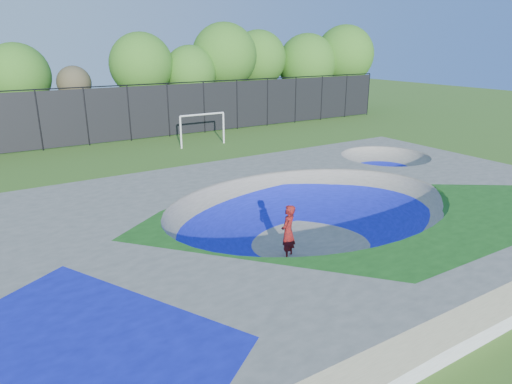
% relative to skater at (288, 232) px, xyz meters
% --- Properties ---
extents(ground, '(120.00, 120.00, 0.00)m').
position_rel_skater_xyz_m(ground, '(1.58, 0.74, -0.94)').
color(ground, '#37601A').
rests_on(ground, ground).
extents(skate_deck, '(22.00, 14.00, 1.50)m').
position_rel_skater_xyz_m(skate_deck, '(1.58, 0.74, -0.19)').
color(skate_deck, gray).
rests_on(skate_deck, ground).
extents(skater, '(0.82, 0.74, 1.88)m').
position_rel_skater_xyz_m(skater, '(0.00, 0.00, 0.00)').
color(skater, red).
rests_on(skater, ground).
extents(skateboard, '(0.75, 0.65, 0.05)m').
position_rel_skater_xyz_m(skateboard, '(0.00, 0.00, -0.92)').
color(skateboard, black).
rests_on(skateboard, ground).
extents(soccer_goal, '(3.39, 0.12, 2.24)m').
position_rel_skater_xyz_m(soccer_goal, '(5.32, 17.39, 0.62)').
color(soccer_goal, silver).
rests_on(soccer_goal, ground).
extents(fence, '(48.09, 0.09, 4.04)m').
position_rel_skater_xyz_m(fence, '(1.58, 21.74, 1.16)').
color(fence, black).
rests_on(fence, ground).
extents(treeline, '(53.73, 7.70, 8.67)m').
position_rel_skater_xyz_m(treeline, '(4.41, 26.50, 4.25)').
color(treeline, '#4B3225').
rests_on(treeline, ground).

